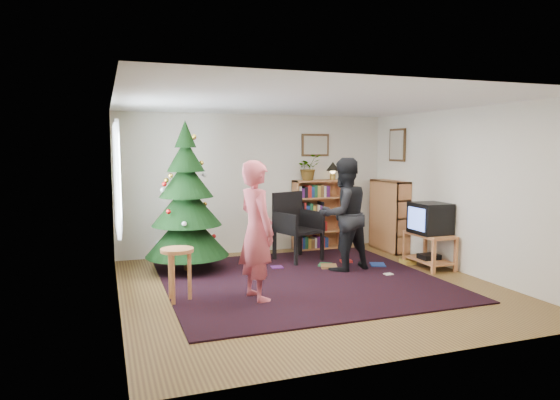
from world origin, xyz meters
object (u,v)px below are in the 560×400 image
object	(u,v)px
bookshelf_right	(389,215)
crt_tv	(430,218)
picture_back	(315,145)
potted_plant	(308,167)
christmas_tree	(187,209)
tv_stand	(429,248)
picture_right	(397,145)
armchair	(295,223)
person_standing	(257,231)
table_lamp	(333,168)
stool	(177,261)
person_by_chair	(344,215)
bookshelf_back	(318,214)

from	to	relation	value
bookshelf_right	crt_tv	xyz separation A→B (m)	(-0.12, -1.39, 0.13)
picture_back	potted_plant	size ratio (longest dim) A/B	1.16
christmas_tree	tv_stand	size ratio (longest dim) A/B	2.78
picture_right	crt_tv	xyz separation A→B (m)	(-0.26, -1.38, -1.16)
crt_tv	armchair	size ratio (longest dim) A/B	0.49
picture_right	christmas_tree	xyz separation A→B (m)	(-3.92, -0.34, -0.99)
bookshelf_right	person_standing	size ratio (longest dim) A/B	0.74
picture_right	table_lamp	world-z (taller)	picture_right
tv_stand	crt_tv	distance (m)	0.47
bookshelf_right	potted_plant	distance (m)	1.74
armchair	stool	bearing A→B (deg)	-160.54
bookshelf_right	table_lamp	world-z (taller)	table_lamp
picture_right	tv_stand	distance (m)	2.15
person_standing	picture_right	bearing A→B (deg)	-69.57
bookshelf_right	crt_tv	size ratio (longest dim) A/B	2.33
person_standing	table_lamp	world-z (taller)	person_standing
stool	potted_plant	distance (m)	3.83
crt_tv	stool	world-z (taller)	crt_tv
stool	person_by_chair	size ratio (longest dim) A/B	0.39
crt_tv	bookshelf_back	bearing A→B (deg)	118.26
bookshelf_right	armchair	world-z (taller)	bookshelf_right
bookshelf_right	person_by_chair	xyz separation A→B (m)	(-1.49, -1.09, 0.21)
bookshelf_right	person_by_chair	size ratio (longest dim) A/B	0.74
bookshelf_back	person_standing	bearing A→B (deg)	-126.96
picture_back	crt_tv	world-z (taller)	picture_back
christmas_tree	crt_tv	bearing A→B (deg)	-15.97
picture_back	bookshelf_back	xyz separation A→B (m)	(0.01, -0.14, -1.29)
tv_stand	crt_tv	world-z (taller)	crt_tv
crt_tv	armchair	distance (m)	2.20
picture_back	bookshelf_right	bearing A→B (deg)	-31.21
picture_back	armchair	distance (m)	1.73
picture_right	person_by_chair	xyz separation A→B (m)	(-1.63, -1.09, -1.08)
stool	potted_plant	bearing A→B (deg)	41.56
tv_stand	table_lamp	world-z (taller)	table_lamp
picture_right	person_standing	world-z (taller)	picture_right
crt_tv	table_lamp	size ratio (longest dim) A/B	1.65
crt_tv	potted_plant	distance (m)	2.46
bookshelf_right	tv_stand	world-z (taller)	bookshelf_right
bookshelf_back	armchair	size ratio (longest dim) A/B	1.13
christmas_tree	stool	world-z (taller)	christmas_tree
christmas_tree	tv_stand	bearing A→B (deg)	-15.95
picture_right	bookshelf_back	world-z (taller)	picture_right
picture_right	picture_back	bearing A→B (deg)	151.31
bookshelf_back	tv_stand	world-z (taller)	bookshelf_back
person_standing	bookshelf_right	bearing A→B (deg)	-68.44
christmas_tree	crt_tv	distance (m)	3.81
person_by_chair	table_lamp	xyz separation A→B (m)	(0.61, 1.68, 0.65)
crt_tv	person_by_chair	distance (m)	1.40
bookshelf_right	armchair	xyz separation A→B (m)	(-1.92, -0.13, -0.04)
crt_tv	armchair	bearing A→B (deg)	145.03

